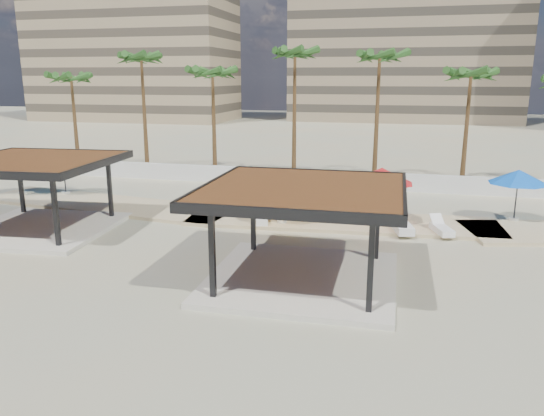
{
  "coord_description": "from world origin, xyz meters",
  "views": [
    {
      "loc": [
        5.05,
        -19.72,
        7.4
      ],
      "look_at": [
        -0.9,
        3.84,
        1.4
      ],
      "focal_mm": 35.0,
      "sensor_mm": 36.0,
      "label": 1
    }
  ],
  "objects": [
    {
      "name": "ground",
      "position": [
        0.0,
        0.0,
        0.0
      ],
      "size": [
        200.0,
        200.0,
        0.0
      ],
      "primitive_type": "plane",
      "color": "tan",
      "rests_on": "ground"
    },
    {
      "name": "promenade",
      "position": [
        2.0,
        7.67,
        0.06
      ],
      "size": [
        44.45,
        7.97,
        0.24
      ],
      "color": "#C6B284",
      "rests_on": "ground"
    },
    {
      "name": "boundary_wall",
      "position": [
        0.0,
        16.0,
        0.6
      ],
      "size": [
        56.0,
        0.3,
        1.2
      ],
      "primitive_type": "cube",
      "color": "silver",
      "rests_on": "ground"
    },
    {
      "name": "building_west",
      "position": [
        -42.0,
        68.0,
        15.27
      ],
      "size": [
        34.0,
        16.0,
        32.4
      ],
      "color": "#937F60",
      "rests_on": "ground"
    },
    {
      "name": "building_mid",
      "position": [
        4.0,
        78.0,
        14.27
      ],
      "size": [
        38.0,
        16.0,
        30.4
      ],
      "color": "#847259",
      "rests_on": "ground"
    },
    {
      "name": "pavilion_central",
      "position": [
        1.59,
        -1.4,
        2.17
      ],
      "size": [
        7.29,
        7.29,
        3.64
      ],
      "rotation": [
        0.0,
        0.0,
        0.02
      ],
      "color": "beige",
      "rests_on": "ground"
    },
    {
      "name": "pavilion_west",
      "position": [
        -12.32,
        1.94,
        2.16
      ],
      "size": [
        7.71,
        7.71,
        3.62
      ],
      "rotation": [
        0.0,
        0.0,
        0.08
      ],
      "color": "beige",
      "rests_on": "ground"
    },
    {
      "name": "umbrella_a",
      "position": [
        -18.5,
        8.4,
        2.4
      ],
      "size": [
        2.95,
        2.95,
        2.58
      ],
      "rotation": [
        0.0,
        0.0,
        -0.02
      ],
      "color": "beige",
      "rests_on": "promenade"
    },
    {
      "name": "umbrella_b",
      "position": [
        -0.87,
        5.8,
        2.44
      ],
      "size": [
        3.71,
        3.71,
        2.63
      ],
      "rotation": [
        0.0,
        0.0,
        0.31
      ],
      "color": "beige",
      "rests_on": "promenade"
    },
    {
      "name": "umbrella_c",
      "position": [
        3.99,
        6.79,
        2.65
      ],
      "size": [
        4.18,
        4.18,
        2.87
      ],
      "rotation": [
        0.0,
        0.0,
        -0.37
      ],
      "color": "beige",
      "rests_on": "promenade"
    },
    {
      "name": "umbrella_d",
      "position": [
        10.75,
        9.2,
        2.46
      ],
      "size": [
        3.94,
        3.94,
        2.65
      ],
      "rotation": [
        0.0,
        0.0,
        -0.42
      ],
      "color": "beige",
      "rests_on": "promenade"
    },
    {
      "name": "umbrella_f",
      "position": [
        -15.87,
        9.2,
        2.53
      ],
      "size": [
        3.68,
        3.68,
        2.74
      ],
      "rotation": [
        0.0,
        0.0,
        -0.22
      ],
      "color": "beige",
      "rests_on": "promenade"
    },
    {
      "name": "lounger_a",
      "position": [
        -2.02,
        5.85,
        0.38
      ],
      "size": [
        1.29,
        2.35,
        0.85
      ],
      "rotation": [
        0.0,
        0.0,
        1.84
      ],
      "color": "white",
      "rests_on": "promenade"
    },
    {
      "name": "lounger_b",
      "position": [
        5.1,
        5.85,
        0.39
      ],
      "size": [
        1.26,
        2.41,
        0.87
      ],
      "rotation": [
        0.0,
        0.0,
        1.81
      ],
      "color": "white",
      "rests_on": "promenade"
    },
    {
      "name": "lounger_c",
      "position": [
        6.96,
        5.91,
        0.35
      ],
      "size": [
        1.17,
        1.98,
        0.71
      ],
      "rotation": [
        0.0,
        0.0,
        1.89
      ],
      "color": "white",
      "rests_on": "promenade"
    },
    {
      "name": "palm_a",
      "position": [
        -21.0,
        18.3,
        7.09
      ],
      "size": [
        3.0,
        3.0,
        8.19
      ],
      "color": "brown",
      "rests_on": "ground"
    },
    {
      "name": "palm_b",
      "position": [
        -15.0,
        18.7,
        8.49
      ],
      "size": [
        3.0,
        3.0,
        9.68
      ],
      "color": "brown",
      "rests_on": "ground"
    },
    {
      "name": "palm_c",
      "position": [
        -9.0,
        18.1,
        7.44
      ],
      "size": [
        3.0,
        3.0,
        8.56
      ],
      "color": "brown",
      "rests_on": "ground"
    },
    {
      "name": "palm_d",
      "position": [
        -3.0,
        18.9,
        8.71
      ],
      "size": [
        3.0,
        3.0,
        9.91
      ],
      "color": "brown",
      "rests_on": "ground"
    },
    {
      "name": "palm_e",
      "position": [
        3.0,
        18.4,
        8.43
      ],
      "size": [
        3.0,
        3.0,
        9.61
      ],
      "color": "brown",
      "rests_on": "ground"
    },
    {
      "name": "palm_f",
      "position": [
        9.0,
        18.6,
        7.32
      ],
      "size": [
        3.0,
        3.0,
        8.43
      ],
      "color": "brown",
      "rests_on": "ground"
    }
  ]
}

